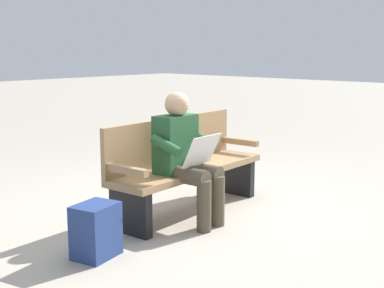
% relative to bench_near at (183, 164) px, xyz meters
% --- Properties ---
extents(ground_plane, '(40.00, 40.00, 0.00)m').
position_rel_bench_near_xyz_m(ground_plane, '(-0.00, 0.07, -0.46)').
color(ground_plane, '#A89E8E').
extents(bench_near, '(1.83, 0.59, 0.90)m').
position_rel_bench_near_xyz_m(bench_near, '(0.00, 0.00, 0.00)').
color(bench_near, '#9E7A51').
rests_on(bench_near, ground).
extents(person_seated, '(0.59, 0.59, 1.18)m').
position_rel_bench_near_xyz_m(person_seated, '(0.25, 0.25, 0.17)').
color(person_seated, '#23512D').
rests_on(person_seated, ground).
extents(backpack, '(0.38, 0.35, 0.41)m').
position_rel_bench_near_xyz_m(backpack, '(1.30, 0.29, -0.26)').
color(backpack, navy).
rests_on(backpack, ground).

